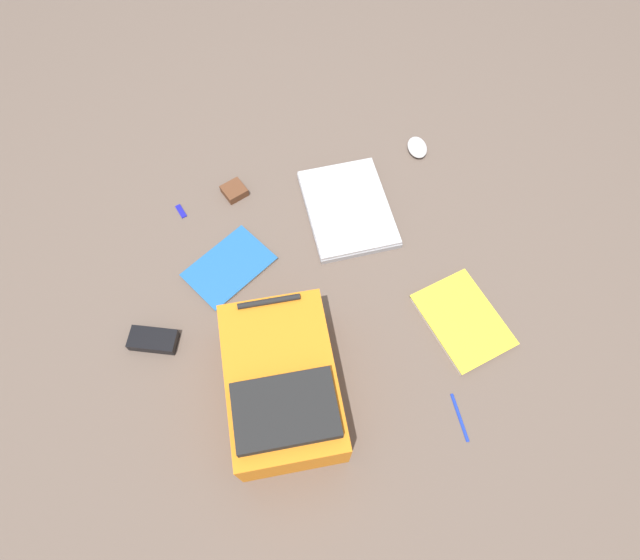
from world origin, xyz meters
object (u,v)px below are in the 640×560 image
Objects in this scene: computer_mouse at (417,147)px; earbud_pouch at (234,191)px; book_manual at (463,320)px; laptop at (348,208)px; book_red at (229,267)px; usb_stick at (181,211)px; backpack at (282,385)px; pen_black at (460,417)px; power_brick at (153,340)px.

computer_mouse is 1.33× the size of earbud_pouch.
book_manual is at bearing -92.33° from computer_mouse.
laptop is 0.39m from earbud_pouch.
book_red is at bearing -152.07° from computer_mouse.
usb_stick is at bearing -172.77° from earbud_pouch.
backpack is 0.72m from usb_stick.
laptop is 1.19× the size of book_red.
book_red is at bearing 149.54° from book_manual.
computer_mouse is 0.72× the size of pen_black.
pen_black is at bearing -96.89° from computer_mouse.
power_brick is (-0.26, -0.18, 0.01)m from book_red.
computer_mouse is at bearing 76.27° from pen_black.
pen_black is (0.09, -0.74, -0.01)m from laptop.
earbud_pouch is at bearing 130.50° from book_manual.
book_manual is 0.98m from usb_stick.
book_manual reaches higher than book_red.
earbud_pouch is (-0.66, -0.00, -0.00)m from computer_mouse.
backpack reaches higher than pen_black.
computer_mouse is 0.66m from earbud_pouch.
laptop is at bearing 97.05° from pen_black.
book_manual is 0.29m from pen_black.
power_brick is at bearing -157.30° from laptop.
backpack reaches higher than computer_mouse.
laptop is 0.74m from pen_black.
computer_mouse reaches higher than book_red.
power_brick is 0.90m from pen_black.
computer_mouse reaches higher than book_manual.
backpack reaches higher than book_manual.
usb_stick is (-0.63, 0.89, -0.00)m from pen_black.
book_manual is 4.37× the size of earbud_pouch.
backpack is 0.57m from book_manual.
computer_mouse is 1.10m from power_brick.
power_brick is 0.46m from usb_stick.
usb_stick is (-0.18, 0.69, -0.09)m from backpack.
computer_mouse is 0.85m from usb_stick.
earbud_pouch is at bearing 115.65° from pen_black.
usb_stick is at bearing 139.88° from book_manual.
laptop reaches higher than pen_black.
power_brick is (-1.00, -0.47, -0.00)m from computer_mouse.
computer_mouse reaches higher than laptop.
pen_black is 1.86× the size of earbud_pouch.
earbud_pouch reaches higher than book_red.
book_red is 3.25× the size of computer_mouse.
usb_stick is at bearing 71.39° from power_brick.
book_manual is 3.28× the size of computer_mouse.
backpack reaches higher than book_red.
book_red is 5.54× the size of usb_stick.
pen_black is at bearing -50.93° from book_red.
laptop is 0.36m from computer_mouse.
book_manual is (0.21, -0.48, -0.01)m from laptop.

